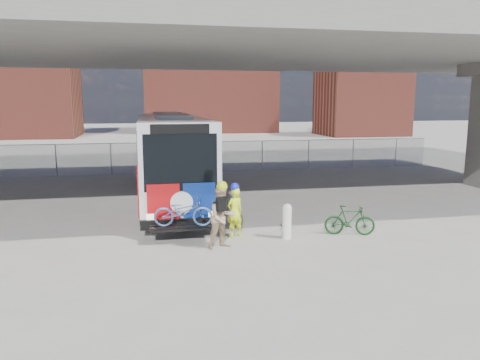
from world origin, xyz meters
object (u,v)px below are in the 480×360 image
object	(u,v)px
bus	(170,150)
cyclist_tan	(222,217)
bollard	(287,220)
cyclist_hivis	(235,211)
bike_parked	(350,220)

from	to	relation	value
bus	cyclist_tan	distance (m)	7.54
bollard	cyclist_hivis	bearing A→B (deg)	161.06
bus	bollard	size ratio (longest dim) A/B	11.81
bollard	bus	bearing A→B (deg)	114.68
bus	bollard	distance (m)	7.69
cyclist_tan	bike_parked	xyz separation A→B (m)	(4.16, 0.52, -0.45)
bus	cyclist_tan	size ratio (longest dim) A/B	6.63
cyclist_hivis	cyclist_tan	bearing A→B (deg)	38.01
bollard	bike_parked	size ratio (longest dim) A/B	0.70
cyclist_hivis	cyclist_tan	xyz separation A→B (m)	(-0.57, -1.05, 0.10)
bus	bollard	bearing A→B (deg)	-65.32
bus	bollard	world-z (taller)	bus
bollard	cyclist_tan	bearing A→B (deg)	-165.82
bus	cyclist_hivis	bearing A→B (deg)	-75.63
bollard	cyclist_hivis	world-z (taller)	cyclist_hivis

